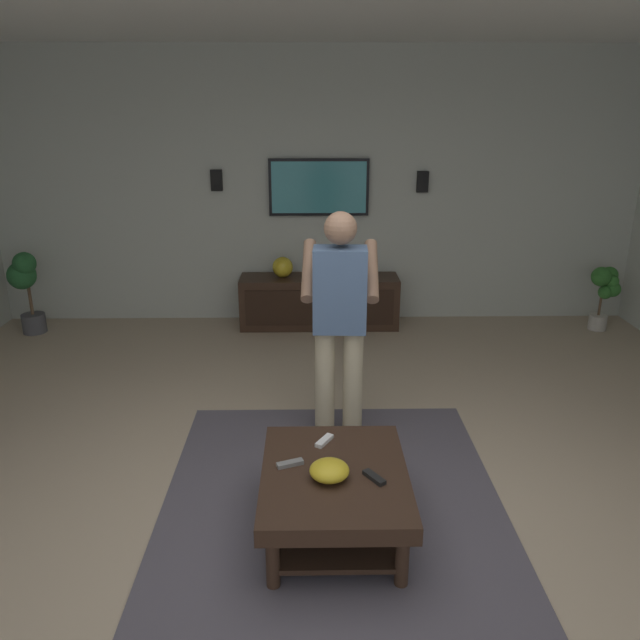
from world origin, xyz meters
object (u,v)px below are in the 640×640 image
at_px(coffee_table, 334,487).
at_px(remote_black, 374,477).
at_px(media_console, 319,302).
at_px(remote_grey, 290,464).
at_px(potted_plant_short, 605,289).
at_px(wall_speaker_left, 423,182).
at_px(tv, 319,187).
at_px(bowl, 329,470).
at_px(person_standing, 340,314).
at_px(wall_speaker_right, 217,180).
at_px(remote_white, 325,441).
at_px(potted_plant_tall, 24,281).
at_px(vase_round, 283,267).

distance_m(coffee_table, remote_black, 0.25).
xyz_separation_m(media_console, remote_grey, (-3.45, 0.21, 0.14)).
height_order(potted_plant_short, wall_speaker_left, wall_speaker_left).
height_order(potted_plant_short, remote_black, potted_plant_short).
bearing_deg(media_console, tv, -180.00).
xyz_separation_m(coffee_table, bowl, (-0.07, 0.03, 0.15)).
bearing_deg(person_standing, remote_black, -170.68).
distance_m(person_standing, potted_plant_short, 3.69).
xyz_separation_m(coffee_table, media_console, (3.50, 0.03, -0.02)).
distance_m(bowl, wall_speaker_right, 4.13).
bearing_deg(bowl, potted_plant_short, -41.71).
height_order(potted_plant_short, remote_grey, potted_plant_short).
bearing_deg(remote_white, tv, 31.11).
bearing_deg(remote_black, potted_plant_tall, 10.22).
xyz_separation_m(person_standing, remote_white, (-0.81, 0.12, -0.52)).
bearing_deg(remote_grey, coffee_table, -34.28).
height_order(person_standing, potted_plant_tall, person_standing).
distance_m(media_console, potted_plant_tall, 3.09).
relative_size(tv, wall_speaker_left, 4.83).
bearing_deg(remote_white, bowl, -146.57).
bearing_deg(potted_plant_tall, remote_grey, -138.84).
distance_m(remote_grey, wall_speaker_left, 4.08).
distance_m(potted_plant_short, wall_speaker_left, 2.24).
bearing_deg(vase_round, potted_plant_short, -93.28).
height_order(media_console, potted_plant_tall, potted_plant_tall).
relative_size(media_console, tv, 1.60).
relative_size(tv, potted_plant_short, 1.52).
bearing_deg(remote_black, wall_speaker_left, -46.60).
relative_size(person_standing, remote_white, 10.93).
relative_size(coffee_table, wall_speaker_right, 4.55).
distance_m(potted_plant_tall, vase_round, 2.69).
bearing_deg(potted_plant_short, coffee_table, 137.99).
relative_size(bowl, remote_grey, 1.43).
height_order(bowl, wall_speaker_left, wall_speaker_left).
xyz_separation_m(person_standing, potted_plant_short, (2.21, -2.92, -0.48)).
relative_size(potted_plant_tall, potted_plant_short, 1.26).
bearing_deg(potted_plant_tall, person_standing, -124.97).
height_order(potted_plant_tall, potted_plant_short, potted_plant_tall).
bearing_deg(remote_grey, potted_plant_short, 24.26).
xyz_separation_m(coffee_table, remote_white, (0.30, 0.04, 0.12)).
relative_size(potted_plant_short, wall_speaker_right, 3.18).
distance_m(tv, potted_plant_tall, 3.23).
bearing_deg(wall_speaker_left, remote_black, 167.32).
distance_m(coffee_table, bowl, 0.17).
bearing_deg(remote_black, person_standing, -27.44).
bearing_deg(remote_grey, remote_black, -38.36).
bearing_deg(remote_white, person_standing, 23.04).
height_order(person_standing, wall_speaker_right, wall_speaker_right).
relative_size(tv, wall_speaker_right, 4.83).
xyz_separation_m(tv, remote_black, (-3.83, -0.24, -1.06)).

